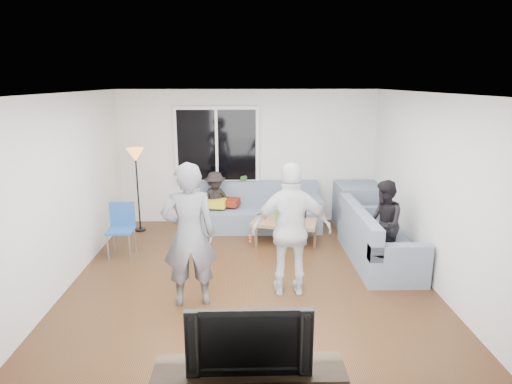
{
  "coord_description": "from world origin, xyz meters",
  "views": [
    {
      "loc": [
        -0.07,
        -5.63,
        2.76
      ],
      "look_at": [
        0.1,
        0.6,
        1.15
      ],
      "focal_mm": 30.43,
      "sensor_mm": 36.0,
      "label": 1
    }
  ],
  "objects_px": {
    "player_left": "(189,235)",
    "coffee_table": "(284,232)",
    "spectator_back": "(215,200)",
    "spectator_right": "(383,224)",
    "sofa_back_section": "(260,207)",
    "sofa_right_section": "(379,235)",
    "floor_lamp": "(138,191)",
    "player_right": "(292,230)",
    "television": "(249,336)",
    "side_chair": "(121,231)"
  },
  "relations": [
    {
      "from": "player_left",
      "to": "coffee_table",
      "type": "bearing_deg",
      "value": -130.84
    },
    {
      "from": "spectator_back",
      "to": "spectator_right",
      "type": "bearing_deg",
      "value": -53.58
    },
    {
      "from": "sofa_back_section",
      "to": "coffee_table",
      "type": "relative_size",
      "value": 2.09
    },
    {
      "from": "sofa_right_section",
      "to": "spectator_back",
      "type": "xyz_separation_m",
      "value": [
        -2.65,
        1.63,
        0.13
      ]
    },
    {
      "from": "sofa_back_section",
      "to": "spectator_back",
      "type": "distance_m",
      "value": 0.85
    },
    {
      "from": "floor_lamp",
      "to": "spectator_back",
      "type": "xyz_separation_m",
      "value": [
        1.42,
        0.1,
        -0.23
      ]
    },
    {
      "from": "player_left",
      "to": "player_right",
      "type": "bearing_deg",
      "value": -176.75
    },
    {
      "from": "sofa_right_section",
      "to": "sofa_back_section",
      "type": "bearing_deg",
      "value": 48.45
    },
    {
      "from": "sofa_back_section",
      "to": "television",
      "type": "xyz_separation_m",
      "value": [
        -0.25,
        -4.77,
        0.31
      ]
    },
    {
      "from": "player_right",
      "to": "television",
      "type": "relative_size",
      "value": 1.74
    },
    {
      "from": "side_chair",
      "to": "floor_lamp",
      "type": "height_order",
      "value": "floor_lamp"
    },
    {
      "from": "side_chair",
      "to": "player_right",
      "type": "distance_m",
      "value": 2.93
    },
    {
      "from": "spectator_back",
      "to": "television",
      "type": "distance_m",
      "value": 4.84
    },
    {
      "from": "sofa_right_section",
      "to": "floor_lamp",
      "type": "distance_m",
      "value": 4.36
    },
    {
      "from": "coffee_table",
      "to": "spectator_back",
      "type": "xyz_separation_m",
      "value": [
        -1.24,
        0.81,
        0.35
      ]
    },
    {
      "from": "sofa_back_section",
      "to": "player_left",
      "type": "height_order",
      "value": "player_left"
    },
    {
      "from": "sofa_back_section",
      "to": "player_right",
      "type": "relative_size",
      "value": 1.3
    },
    {
      "from": "side_chair",
      "to": "spectator_back",
      "type": "xyz_separation_m",
      "value": [
        1.42,
        1.35,
        0.12
      ]
    },
    {
      "from": "floor_lamp",
      "to": "spectator_right",
      "type": "distance_m",
      "value": 4.41
    },
    {
      "from": "sofa_back_section",
      "to": "television",
      "type": "distance_m",
      "value": 4.79
    },
    {
      "from": "spectator_right",
      "to": "spectator_back",
      "type": "height_order",
      "value": "spectator_right"
    },
    {
      "from": "player_right",
      "to": "spectator_back",
      "type": "xyz_separation_m",
      "value": [
        -1.16,
        2.65,
        -0.33
      ]
    },
    {
      "from": "player_right",
      "to": "floor_lamp",
      "type": "bearing_deg",
      "value": -44.02
    },
    {
      "from": "coffee_table",
      "to": "side_chair",
      "type": "height_order",
      "value": "side_chair"
    },
    {
      "from": "player_left",
      "to": "spectator_right",
      "type": "distance_m",
      "value": 3.0
    },
    {
      "from": "sofa_back_section",
      "to": "coffee_table",
      "type": "bearing_deg",
      "value": -62.54
    },
    {
      "from": "player_right",
      "to": "spectator_right",
      "type": "relative_size",
      "value": 1.33
    },
    {
      "from": "television",
      "to": "sofa_right_section",
      "type": "bearing_deg",
      "value": 56.97
    },
    {
      "from": "player_left",
      "to": "television",
      "type": "relative_size",
      "value": 1.8
    },
    {
      "from": "sofa_back_section",
      "to": "player_left",
      "type": "distance_m",
      "value": 3.06
    },
    {
      "from": "television",
      "to": "spectator_back",
      "type": "bearing_deg",
      "value": 96.97
    },
    {
      "from": "floor_lamp",
      "to": "player_right",
      "type": "bearing_deg",
      "value": -44.63
    },
    {
      "from": "sofa_right_section",
      "to": "player_left",
      "type": "bearing_deg",
      "value": 114.5
    },
    {
      "from": "player_right",
      "to": "spectator_right",
      "type": "xyz_separation_m",
      "value": [
        1.49,
        0.86,
        -0.22
      ]
    },
    {
      "from": "sofa_back_section",
      "to": "floor_lamp",
      "type": "relative_size",
      "value": 1.47
    },
    {
      "from": "sofa_right_section",
      "to": "television",
      "type": "xyz_separation_m",
      "value": [
        -2.06,
        -3.17,
        0.31
      ]
    },
    {
      "from": "sofa_right_section",
      "to": "player_right",
      "type": "xyz_separation_m",
      "value": [
        -1.49,
        -1.02,
        0.46
      ]
    },
    {
      "from": "floor_lamp",
      "to": "spectator_right",
      "type": "relative_size",
      "value": 1.17
    },
    {
      "from": "side_chair",
      "to": "television",
      "type": "distance_m",
      "value": 4.01
    },
    {
      "from": "sofa_right_section",
      "to": "spectator_back",
      "type": "relative_size",
      "value": 1.81
    },
    {
      "from": "floor_lamp",
      "to": "television",
      "type": "height_order",
      "value": "floor_lamp"
    },
    {
      "from": "spectator_right",
      "to": "television",
      "type": "xyz_separation_m",
      "value": [
        -2.06,
        -3.01,
        0.07
      ]
    },
    {
      "from": "side_chair",
      "to": "player_left",
      "type": "xyz_separation_m",
      "value": [
        1.3,
        -1.55,
        0.49
      ]
    },
    {
      "from": "side_chair",
      "to": "spectator_right",
      "type": "xyz_separation_m",
      "value": [
        4.07,
        -0.44,
        0.23
      ]
    },
    {
      "from": "coffee_table",
      "to": "player_right",
      "type": "xyz_separation_m",
      "value": [
        -0.08,
        -1.84,
        0.68
      ]
    },
    {
      "from": "sofa_back_section",
      "to": "coffee_table",
      "type": "xyz_separation_m",
      "value": [
        0.41,
        -0.78,
        -0.22
      ]
    },
    {
      "from": "floor_lamp",
      "to": "player_left",
      "type": "height_order",
      "value": "player_left"
    },
    {
      "from": "side_chair",
      "to": "player_right",
      "type": "relative_size",
      "value": 0.49
    },
    {
      "from": "coffee_table",
      "to": "player_left",
      "type": "xyz_separation_m",
      "value": [
        -1.37,
        -2.09,
        0.72
      ]
    },
    {
      "from": "side_chair",
      "to": "floor_lamp",
      "type": "xyz_separation_m",
      "value": [
        0.0,
        1.25,
        0.35
      ]
    }
  ]
}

